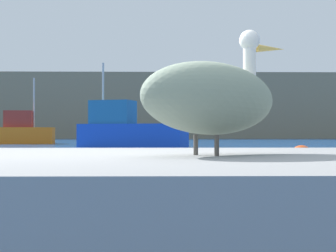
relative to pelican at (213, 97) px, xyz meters
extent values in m
plane|color=#194C93|center=(-0.88, 0.47, -1.10)|extent=(260.00, 260.00, 0.00)
cube|color=#7F755B|center=(-0.88, 69.31, 3.13)|extent=(140.00, 13.22, 8.47)
cube|color=gray|center=(-0.01, -0.01, -0.74)|extent=(3.68, 3.20, 0.73)
ellipsoid|color=gray|center=(-0.01, -0.01, -0.01)|extent=(1.19, 1.18, 0.47)
cylinder|color=white|center=(0.29, 0.28, 0.22)|extent=(0.09, 0.09, 0.31)
sphere|color=white|center=(0.29, 0.28, 0.42)|extent=(0.14, 0.14, 0.14)
cone|color=gold|center=(0.47, 0.46, 0.39)|extent=(0.32, 0.31, 0.09)
cylinder|color=#4C4742|center=(-0.11, 0.01, -0.31)|extent=(0.03, 0.03, 0.13)
cylinder|color=#4C4742|center=(0.01, -0.11, -0.31)|extent=(0.03, 0.03, 0.13)
cube|color=blue|center=(-1.77, 26.53, -0.43)|extent=(6.41, 3.70, 1.33)
cube|color=#1E6099|center=(-2.94, 26.91, 0.91)|extent=(2.75, 2.29, 1.35)
cylinder|color=#B2B2B2|center=(-3.52, 27.10, 2.01)|extent=(0.12, 0.12, 3.56)
cube|color=orange|center=(-11.62, 35.24, -0.50)|extent=(7.34, 2.58, 1.21)
cube|color=maroon|center=(-10.53, 35.33, 0.72)|extent=(2.14, 1.56, 1.23)
cylinder|color=#B2B2B2|center=(-9.47, 35.42, 1.94)|extent=(0.12, 0.12, 3.66)
sphere|color=#E54C19|center=(3.15, 9.32, -0.82)|extent=(0.55, 0.55, 0.55)
camera|label=1|loc=(-0.36, -3.38, -0.22)|focal=56.09mm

